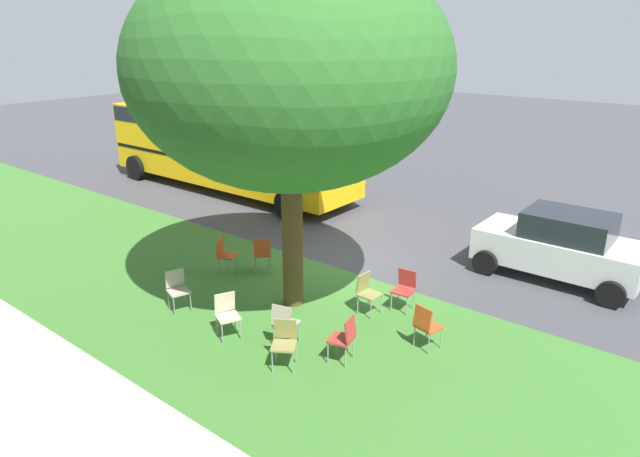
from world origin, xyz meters
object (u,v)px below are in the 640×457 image
Objects in this scene: chair_4 at (426,324)px; chair_9 at (177,287)px; chair_3 at (225,252)px; chair_2 at (345,336)px; parked_car at (561,245)px; street_tree at (289,70)px; chair_1 at (405,287)px; chair_7 at (262,252)px; school_bus at (228,143)px; chair_5 at (227,312)px; chair_8 at (284,340)px; chair_0 at (367,290)px; chair_6 at (284,322)px.

chair_4 and chair_9 have the same top height.
chair_9 is (-0.66, 1.94, 0.00)m from chair_3.
parked_car is at bearing -107.12° from chair_2.
street_tree is 8.18× the size of chair_4.
chair_7 is at bearing 7.15° from chair_1.
school_bus is (6.14, -4.63, 1.24)m from chair_7.
street_tree is 4.76m from chair_5.
chair_8 is at bearing 79.96° from chair_1.
school_bus is (6.10, -7.16, 1.24)m from chair_9.
chair_0 is 3.99m from chair_9.
chair_2 and chair_7 have the same top height.
chair_3 is (3.88, 0.41, 0.00)m from chair_0.
chair_3 is 8.00m from parked_car.
street_tree is 8.18× the size of chair_6.
chair_5 is at bearing 121.30° from chair_7.
chair_0 is 0.24× the size of parked_car.
chair_8 is at bearing 45.03° from chair_2.
parked_car is (-3.06, -6.35, 0.32)m from chair_6.
school_bus is (9.33, -4.80, 1.24)m from chair_0.
chair_6 is 11.27m from school_bus.
chair_5 is 1.00× the size of chair_6.
chair_2 is 0.24× the size of parked_car.
chair_7 is at bearing -7.86° from chair_4.
chair_1 is at bearing 60.59° from parked_car.
chair_9 is at bearing 108.75° from chair_3.
street_tree is 5.05m from chair_2.
chair_1 is at bearing -172.85° from chair_7.
chair_4 is 3.77m from chair_5.
chair_4 is 2.62m from chair_6.
chair_2 and chair_9 have the same top height.
school_bus is (5.44, -5.21, 1.24)m from chair_3.
chair_1 is at bearing -100.04° from chair_8.
school_bus is (10.04, -6.58, 1.24)m from chair_2.
chair_9 is at bearing -3.71° from chair_5.
chair_8 is 11.90m from school_bus.
chair_3 is at bearing -28.89° from chair_8.
chair_5 is 10.69m from school_bus.
chair_1 is at bearing -85.46° from chair_2.
chair_1 is 0.08× the size of school_bus.
street_tree is at bearing 155.06° from chair_7.
chair_7 is at bearing -58.70° from chair_5.
chair_1 is 1.00× the size of chair_9.
chair_0 is 2.93m from chair_5.
school_bus is (11.91, -0.51, 0.92)m from parked_car.
chair_6 is at bearing -173.81° from chair_9.
street_tree is at bearing 2.12° from chair_4.
chair_9 is (3.94, 0.57, 0.00)m from chair_2.
chair_3 is 3.08m from chair_5.
chair_9 is (3.22, 2.35, 0.00)m from chair_0.
school_bus is at bearing -43.77° from chair_3.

